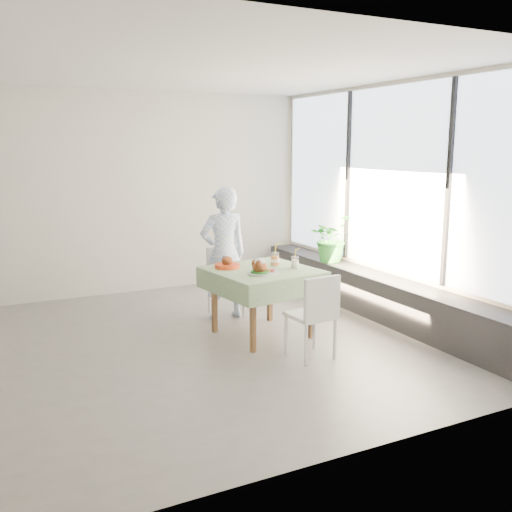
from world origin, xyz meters
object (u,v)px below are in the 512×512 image
cafe_table (262,295)px  juice_cup_orange (275,259)px  chair_far (226,295)px  main_dish (261,269)px  diner (224,253)px  potted_plant (331,238)px  chair_near (311,332)px

cafe_table → juice_cup_orange: 0.43m
chair_far → main_dish: main_dish is taller
diner → potted_plant: diner is taller
diner → main_dish: size_ratio=4.72×
chair_near → cafe_table: bearing=98.7°
diner → cafe_table: bearing=100.1°
chair_far → chair_near: 1.70m
chair_near → potted_plant: bearing=51.7°
diner → potted_plant: size_ratio=2.45×
juice_cup_orange → chair_far: bearing=109.3°
potted_plant → main_dish: bearing=-144.1°
cafe_table → chair_near: bearing=-81.3°
chair_far → main_dish: 1.22m
chair_far → potted_plant: potted_plant is taller
chair_far → chair_near: chair_near is taller
chair_near → diner: size_ratio=0.53×
diner → chair_near: bearing=100.4°
chair_near → juice_cup_orange: (0.09, 0.93, 0.55)m
juice_cup_orange → cafe_table: bearing=-151.9°
cafe_table → chair_far: chair_far is taller
cafe_table → diner: bearing=98.1°
cafe_table → chair_near: chair_near is taller
juice_cup_orange → potted_plant: size_ratio=0.45×
chair_near → juice_cup_orange: 1.08m
cafe_table → main_dish: (-0.12, -0.21, 0.34)m
chair_near → diner: bearing=98.4°
chair_far → main_dish: size_ratio=2.46×
cafe_table → main_dish: size_ratio=3.50×
chair_far → diner: size_ratio=0.52×
cafe_table → juice_cup_orange: juice_cup_orange is taller
cafe_table → juice_cup_orange: bearing=28.1°
diner → juice_cup_orange: (0.33, -0.67, 0.02)m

